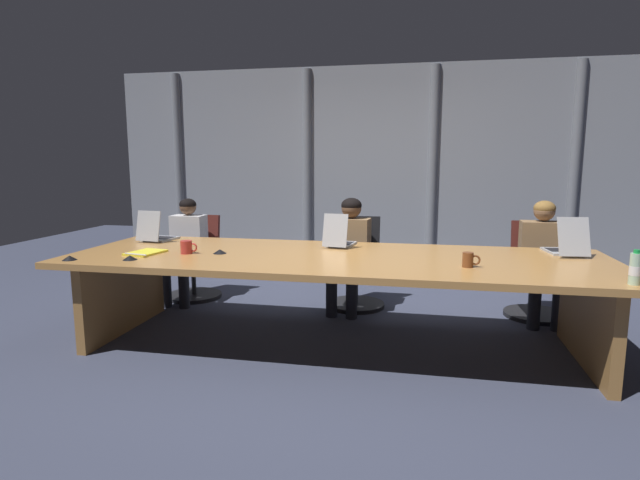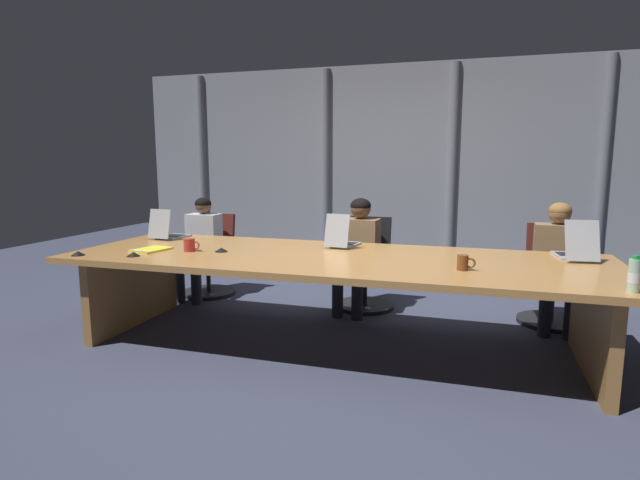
# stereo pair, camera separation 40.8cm
# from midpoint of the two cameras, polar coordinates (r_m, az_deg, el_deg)

# --- Properties ---
(ground_plane) EXTENTS (13.38, 13.38, 0.00)m
(ground_plane) POSITION_cam_midpoint_polar(r_m,az_deg,el_deg) (4.22, -1.16, -11.89)
(ground_plane) COLOR #383D51
(conference_table) EXTENTS (4.31, 1.44, 0.75)m
(conference_table) POSITION_cam_midpoint_polar(r_m,az_deg,el_deg) (4.04, -1.18, -3.74)
(conference_table) COLOR #B77F42
(conference_table) RESTS_ON ground_plane
(curtain_backdrop) EXTENTS (6.69, 0.17, 2.68)m
(curtain_backdrop) POSITION_cam_midpoint_polar(r_m,az_deg,el_deg) (6.46, 3.72, 7.48)
(curtain_backdrop) COLOR gray
(curtain_backdrop) RESTS_ON ground_plane
(laptop_left_end) EXTENTS (0.29, 0.39, 0.30)m
(laptop_left_end) POSITION_cam_midpoint_polar(r_m,az_deg,el_deg) (5.08, -20.28, 0.55)
(laptop_left_end) COLOR #A8ADB7
(laptop_left_end) RESTS_ON conference_table
(laptop_left_mid) EXTENTS (0.26, 0.40, 0.30)m
(laptop_left_mid) POSITION_cam_midpoint_polar(r_m,az_deg,el_deg) (4.45, -0.41, 0.00)
(laptop_left_mid) COLOR #A8ADB7
(laptop_left_mid) RESTS_ON conference_table
(laptop_center) EXTENTS (0.29, 0.47, 0.32)m
(laptop_center) POSITION_cam_midpoint_polar(r_m,az_deg,el_deg) (4.45, 23.81, -0.73)
(laptop_center) COLOR #A8ADB7
(laptop_center) RESTS_ON conference_table
(office_chair_left_end) EXTENTS (0.60, 0.60, 0.90)m
(office_chair_left_end) POSITION_cam_midpoint_polar(r_m,az_deg,el_deg) (5.81, -15.96, -3.00)
(office_chair_left_end) COLOR #511E19
(office_chair_left_end) RESTS_ON ground_plane
(office_chair_left_mid) EXTENTS (0.60, 0.60, 0.93)m
(office_chair_left_mid) POSITION_cam_midpoint_polar(r_m,az_deg,el_deg) (5.25, 1.96, -3.86)
(office_chair_left_mid) COLOR black
(office_chair_left_mid) RESTS_ON ground_plane
(office_chair_center) EXTENTS (0.60, 0.60, 0.92)m
(office_chair_center) POSITION_cam_midpoint_polar(r_m,az_deg,el_deg) (5.26, 21.36, -4.46)
(office_chair_center) COLOR #511E19
(office_chair_center) RESTS_ON ground_plane
(person_left_end) EXTENTS (0.37, 0.55, 1.10)m
(person_left_end) POSITION_cam_midpoint_polar(r_m,az_deg,el_deg) (5.63, -17.06, -0.51)
(person_left_end) COLOR silver
(person_left_end) RESTS_ON ground_plane
(person_left_mid) EXTENTS (0.42, 0.57, 1.14)m
(person_left_mid) POSITION_cam_midpoint_polar(r_m,az_deg,el_deg) (5.05, 1.03, -0.80)
(person_left_mid) COLOR olive
(person_left_mid) RESTS_ON ground_plane
(person_center) EXTENTS (0.43, 0.56, 1.14)m
(person_center) POSITION_cam_midpoint_polar(r_m,az_deg,el_deg) (5.06, 21.97, -1.49)
(person_center) COLOR olive
(person_center) RESTS_ON ground_plane
(water_bottle_primary) EXTENTS (0.07, 0.07, 0.22)m
(water_bottle_primary) POSITION_cam_midpoint_polar(r_m,az_deg,el_deg) (3.52, 29.47, -2.92)
(water_bottle_primary) COLOR #ADD1B2
(water_bottle_primary) RESTS_ON conference_table
(coffee_mug_near) EXTENTS (0.13, 0.08, 0.11)m
(coffee_mug_near) POSITION_cam_midpoint_polar(r_m,az_deg,el_deg) (3.68, 13.53, -2.23)
(coffee_mug_near) COLOR brown
(coffee_mug_near) RESTS_ON conference_table
(coffee_mug_far) EXTENTS (0.14, 0.09, 0.11)m
(coffee_mug_far) POSITION_cam_midpoint_polar(r_m,az_deg,el_deg) (4.30, -17.56, -0.80)
(coffee_mug_far) COLOR #B2332D
(coffee_mug_far) RESTS_ON conference_table
(conference_mic_left_side) EXTENTS (0.11, 0.11, 0.03)m
(conference_mic_left_side) POSITION_cam_midpoint_polar(r_m,az_deg,el_deg) (4.24, -14.05, -1.29)
(conference_mic_left_side) COLOR black
(conference_mic_left_side) RESTS_ON conference_table
(conference_mic_middle) EXTENTS (0.11, 0.11, 0.03)m
(conference_mic_middle) POSITION_cam_midpoint_polar(r_m,az_deg,el_deg) (4.19, -23.45, -1.87)
(conference_mic_middle) COLOR black
(conference_mic_middle) RESTS_ON conference_table
(conference_mic_right_side) EXTENTS (0.11, 0.11, 0.03)m
(conference_mic_right_side) POSITION_cam_midpoint_polar(r_m,az_deg,el_deg) (4.39, -29.02, -1.81)
(conference_mic_right_side) COLOR black
(conference_mic_right_side) RESTS_ON conference_table
(spiral_notepad) EXTENTS (0.27, 0.34, 0.03)m
(spiral_notepad) POSITION_cam_midpoint_polar(r_m,az_deg,el_deg) (4.42, -21.78, -1.36)
(spiral_notepad) COLOR yellow
(spiral_notepad) RESTS_ON conference_table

